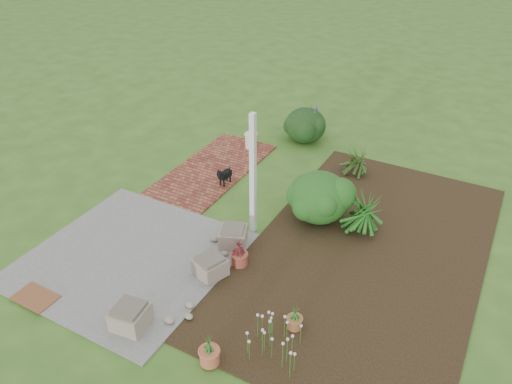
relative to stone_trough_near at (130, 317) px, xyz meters
The scene contains 19 objects.
ground 3.00m from the stone_trough_near, 87.37° to the left, with size 80.00×80.00×0.00m, color #335F1E.
concrete_patio 1.67m from the stone_trough_near, 132.03° to the left, with size 3.50×3.50×0.04m, color slate.
brick_path 4.99m from the stone_trough_near, 108.27° to the left, with size 1.60×3.50×0.04m, color maroon.
garden_bed 4.37m from the stone_trough_near, 52.88° to the left, with size 4.00×7.00×0.03m, color black.
veranda_post 3.28m from the stone_trough_near, 81.93° to the left, with size 0.10×0.10×2.50m, color white.
stone_trough_near is the anchor object (origin of this frame).
stone_trough_mid 1.63m from the stone_trough_near, 74.66° to the left, with size 0.48×0.48×0.32m, color gray.
stone_trough_far 2.51m from the stone_trough_near, 82.21° to the left, with size 0.49×0.49×0.33m, color gray.
coir_doormat 1.82m from the stone_trough_near, behind, with size 0.72×0.46×0.02m, color brown.
black_dog 4.34m from the stone_trough_near, 102.60° to the left, with size 0.18×0.48×0.41m.
cream_ceramic_urn 6.24m from the stone_trough_near, 102.05° to the left, with size 0.29×0.29×0.39m, color beige.
evergreen_shrub 4.32m from the stone_trough_near, 70.99° to the left, with size 1.21×1.21×1.03m, color #0C3D15.
agapanthus_clump_back 4.68m from the stone_trough_near, 60.43° to the left, with size 1.11×1.11×1.00m, color #13390F, non-canonical shape.
agapanthus_clump_front 6.29m from the stone_trough_near, 76.53° to the left, with size 0.87×0.87×0.77m, color #184310, non-canonical shape.
pink_flower_patch 2.26m from the stone_trough_near, 15.07° to the left, with size 0.85×0.85×0.54m, color #113D0F, non-canonical shape.
terracotta_pot_bronze 2.18m from the stone_trough_near, 70.53° to the left, with size 0.29×0.29×0.24m, color brown.
terracotta_pot_small_left 2.52m from the stone_trough_near, 28.13° to the left, with size 0.23×0.23×0.19m, color #935B32.
terracotta_pot_small_right 1.44m from the stone_trough_near, ahead, with size 0.29×0.29×0.24m, color #B25D3C.
purple_flowering_bush 7.24m from the stone_trough_near, 92.42° to the left, with size 1.07×1.07×0.91m, color black.
Camera 1 is at (4.16, -6.80, 5.93)m, focal length 35.00 mm.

